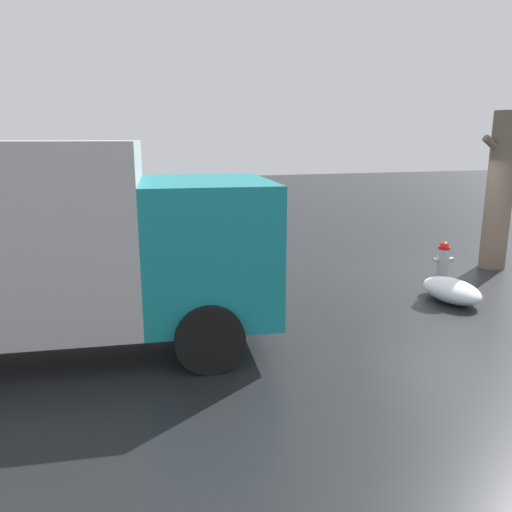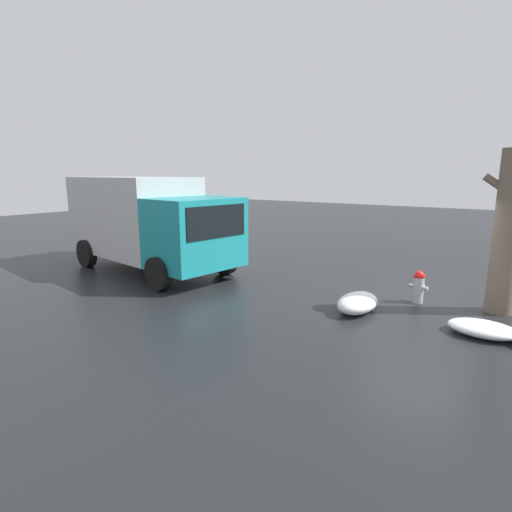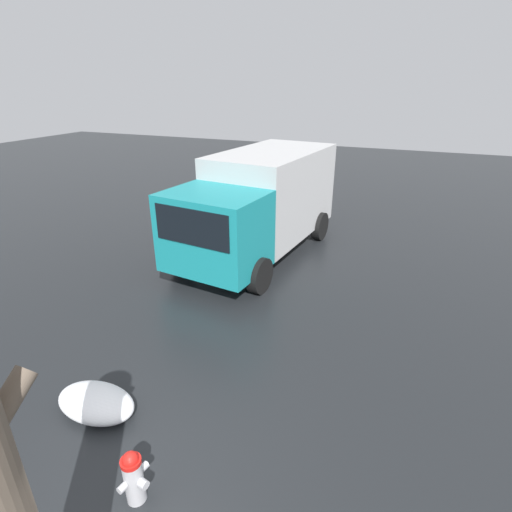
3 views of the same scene
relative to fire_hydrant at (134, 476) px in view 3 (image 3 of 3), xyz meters
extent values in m
plane|color=black|center=(0.00, 0.00, -0.40)|extent=(60.00, 60.00, 0.00)
cylinder|color=#B7B7BC|center=(0.00, 0.00, -0.09)|extent=(0.24, 0.24, 0.62)
cylinder|color=red|center=(0.00, 0.00, 0.25)|extent=(0.25, 0.25, 0.06)
sphere|color=red|center=(0.00, 0.00, 0.28)|extent=(0.20, 0.20, 0.20)
cylinder|color=#B7B7BC|center=(-0.03, -0.16, -0.02)|extent=(0.13, 0.12, 0.11)
cylinder|color=#B7B7BC|center=(0.17, -0.03, -0.02)|extent=(0.11, 0.11, 0.09)
cylinder|color=#B7B7BC|center=(-0.17, 0.03, -0.02)|extent=(0.11, 0.11, 0.09)
cube|color=teal|center=(5.57, 1.75, 1.01)|extent=(2.08, 2.57, 1.92)
cube|color=black|center=(4.66, 1.86, 1.40)|extent=(0.26, 1.98, 0.85)
cube|color=#BCBCBC|center=(8.64, 1.39, 1.28)|extent=(4.61, 2.87, 2.46)
cylinder|color=black|center=(5.52, 0.56, 0.05)|extent=(0.93, 0.38, 0.90)
cylinder|color=black|center=(5.80, 2.92, 0.05)|extent=(0.93, 0.38, 0.90)
cylinder|color=black|center=(9.58, 0.09, 0.05)|extent=(0.93, 0.38, 0.90)
cylinder|color=black|center=(9.86, 2.44, 0.05)|extent=(0.93, 0.38, 0.90)
ellipsoid|color=white|center=(0.92, 1.46, -0.19)|extent=(0.78, 1.32, 0.41)
camera|label=1|loc=(7.02, 8.79, 2.55)|focal=35.00mm
camera|label=2|loc=(-2.17, 9.65, 2.60)|focal=28.00mm
camera|label=3|loc=(-2.52, -2.63, 4.38)|focal=28.00mm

